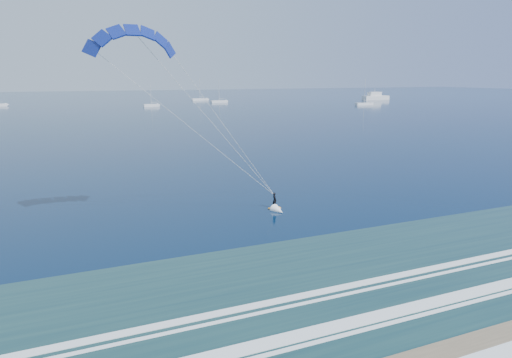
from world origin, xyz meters
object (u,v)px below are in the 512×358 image
object	(u,v)px
motor_yacht	(375,97)
sailboat_6	(364,104)
kitesurfer_rig	(211,121)
sailboat_3	(151,105)
sailboat_4	(200,99)
sailboat_5	(219,101)

from	to	relation	value
motor_yacht	sailboat_6	xyz separation A→B (m)	(-36.82, -39.41, -1.13)
kitesurfer_rig	sailboat_3	xyz separation A→B (m)	(26.32, 173.93, -9.09)
motor_yacht	sailboat_4	xyz separation A→B (m)	(-97.76, 34.04, -1.13)
sailboat_5	sailboat_6	bearing A→B (deg)	-39.70
sailboat_3	sailboat_6	bearing A→B (deg)	-16.96
sailboat_6	sailboat_4	bearing A→B (deg)	129.68
sailboat_4	sailboat_3	bearing A→B (deg)	-129.50
kitesurfer_rig	sailboat_5	xyz separation A→B (m)	(65.49, 192.38, -9.08)
sailboat_3	sailboat_5	size ratio (longest dim) A/B	0.82
sailboat_6	sailboat_3	bearing A→B (deg)	163.04
sailboat_3	sailboat_4	distance (m)	56.81
sailboat_6	sailboat_5	bearing A→B (deg)	140.30
kitesurfer_rig	sailboat_5	world-z (taller)	kitesurfer_rig
sailboat_5	kitesurfer_rig	bearing A→B (deg)	-108.80
sailboat_4	sailboat_6	world-z (taller)	sailboat_4
kitesurfer_rig	motor_yacht	xyz separation A→B (m)	(160.21, 183.73, -7.95)
motor_yacht	sailboat_6	world-z (taller)	sailboat_6
sailboat_4	sailboat_5	distance (m)	25.57
kitesurfer_rig	motor_yacht	bearing A→B (deg)	48.91
kitesurfer_rig	sailboat_6	size ratio (longest dim) A/B	1.63
sailboat_5	sailboat_3	bearing A→B (deg)	-154.78
motor_yacht	sailboat_4	distance (m)	103.52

